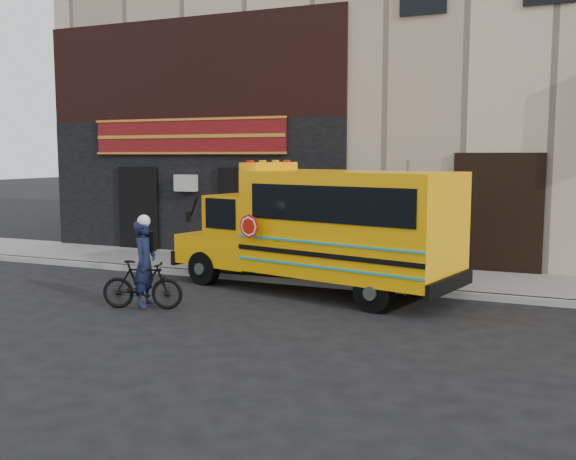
# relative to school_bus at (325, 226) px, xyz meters

# --- Properties ---
(ground) EXTENTS (120.00, 120.00, 0.00)m
(ground) POSITION_rel_school_bus_xyz_m (-0.60, -2.01, -1.51)
(ground) COLOR black
(ground) RESTS_ON ground
(curb) EXTENTS (40.00, 0.20, 0.15)m
(curb) POSITION_rel_school_bus_xyz_m (-0.60, 0.59, -1.43)
(curb) COLOR gray
(curb) RESTS_ON ground
(sidewalk) EXTENTS (40.00, 3.00, 0.15)m
(sidewalk) POSITION_rel_school_bus_xyz_m (-0.60, 2.09, -1.43)
(sidewalk) COLOR slate
(sidewalk) RESTS_ON ground
(building) EXTENTS (20.00, 10.70, 12.00)m
(building) POSITION_rel_school_bus_xyz_m (-0.64, 8.44, 4.62)
(building) COLOR #C6B095
(building) RESTS_ON sidewalk
(school_bus) EXTENTS (7.21, 3.70, 2.92)m
(school_bus) POSITION_rel_school_bus_xyz_m (0.00, 0.00, 0.00)
(school_bus) COLOR black
(school_bus) RESTS_ON ground
(sign_pole) EXTENTS (0.09, 0.26, 2.98)m
(sign_pole) POSITION_rel_school_bus_xyz_m (1.76, 0.37, 0.14)
(sign_pole) COLOR #48514C
(sign_pole) RESTS_ON ground
(bicycle) EXTENTS (1.72, 0.93, 0.99)m
(bicycle) POSITION_rel_school_bus_xyz_m (-2.87, -2.88, -1.01)
(bicycle) COLOR black
(bicycle) RESTS_ON ground
(cyclist) EXTENTS (0.52, 0.70, 1.75)m
(cyclist) POSITION_rel_school_bus_xyz_m (-2.86, -2.80, -0.64)
(cyclist) COLOR black
(cyclist) RESTS_ON ground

